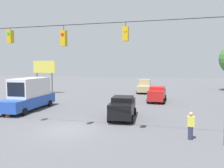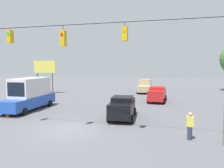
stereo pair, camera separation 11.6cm
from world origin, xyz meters
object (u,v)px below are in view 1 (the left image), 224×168
at_px(traffic_cone_third, 41,104).
at_px(roadside_billboard, 44,69).
at_px(pickup_truck_tan_oncoming_deep, 144,87).
at_px(traffic_cone_second, 27,107).
at_px(pedestrian, 191,126).
at_px(sedan_black_crossing_near, 123,107).
at_px(box_truck_blue_parked_shoulder, 29,94).
at_px(traffic_cone_nearest, 8,113).
at_px(overhead_signal_span, 64,60).
at_px(sedan_red_oncoming_far, 157,94).

relative_size(traffic_cone_third, roadside_billboard, 0.12).
relative_size(pickup_truck_tan_oncoming_deep, roadside_billboard, 1.03).
xyz_separation_m(traffic_cone_second, pedestrian, (-14.54, 4.75, 0.51)).
height_order(sedan_black_crossing_near, traffic_cone_second, sedan_black_crossing_near).
height_order(pickup_truck_tan_oncoming_deep, pedestrian, pickup_truck_tan_oncoming_deep).
xyz_separation_m(sedan_black_crossing_near, roadside_billboard, (15.37, -13.03, 2.82)).
height_order(box_truck_blue_parked_shoulder, roadside_billboard, roadside_billboard).
relative_size(pickup_truck_tan_oncoming_deep, sedan_black_crossing_near, 1.17).
bearing_deg(pedestrian, traffic_cone_nearest, -8.24).
relative_size(overhead_signal_span, pickup_truck_tan_oncoming_deep, 3.64).
relative_size(box_truck_blue_parked_shoulder, roadside_billboard, 1.37).
xyz_separation_m(overhead_signal_span, pedestrian, (-7.82, -0.52, -3.88)).
relative_size(box_truck_blue_parked_shoulder, sedan_red_oncoming_far, 1.53).
bearing_deg(overhead_signal_span, box_truck_blue_parked_shoulder, -40.36).
height_order(pickup_truck_tan_oncoming_deep, roadside_billboard, roadside_billboard).
height_order(traffic_cone_third, roadside_billboard, roadside_billboard).
distance_m(pickup_truck_tan_oncoming_deep, sedan_black_crossing_near, 18.06).
height_order(overhead_signal_span, traffic_cone_second, overhead_signal_span).
distance_m(sedan_black_crossing_near, traffic_cone_second, 9.65).
bearing_deg(box_truck_blue_parked_shoulder, traffic_cone_second, 101.31).
relative_size(sedan_red_oncoming_far, sedan_black_crossing_near, 1.01).
xyz_separation_m(box_truck_blue_parked_shoulder, roadside_billboard, (5.66, -11.80, 2.24)).
height_order(box_truck_blue_parked_shoulder, traffic_cone_nearest, box_truck_blue_parked_shoulder).
relative_size(sedan_black_crossing_near, traffic_cone_nearest, 7.41).
xyz_separation_m(sedan_black_crossing_near, pedestrian, (-4.94, 4.06, -0.13)).
xyz_separation_m(pickup_truck_tan_oncoming_deep, sedan_black_crossing_near, (-0.25, 18.06, -0.02)).
bearing_deg(traffic_cone_third, box_truck_blue_parked_shoulder, 86.67).
distance_m(overhead_signal_span, traffic_cone_nearest, 8.44).
distance_m(traffic_cone_nearest, roadside_billboard, 16.43).
xyz_separation_m(sedan_red_oncoming_far, pedestrian, (-2.69, 13.44, -0.15)).
bearing_deg(pedestrian, overhead_signal_span, 3.79).
xyz_separation_m(sedan_red_oncoming_far, pickup_truck_tan_oncoming_deep, (2.50, -8.68, 0.01)).
bearing_deg(traffic_cone_second, overhead_signal_span, 141.90).
xyz_separation_m(sedan_red_oncoming_far, traffic_cone_third, (11.86, 6.39, -0.66)).
distance_m(overhead_signal_span, traffic_cone_second, 9.60).
distance_m(pickup_truck_tan_oncoming_deep, traffic_cone_nearest, 22.10).
xyz_separation_m(overhead_signal_span, roadside_billboard, (12.49, -17.60, -0.92)).
bearing_deg(sedan_black_crossing_near, pickup_truck_tan_oncoming_deep, -89.20).
bearing_deg(traffic_cone_second, roadside_billboard, -64.96).
height_order(traffic_cone_nearest, roadside_billboard, roadside_billboard).
height_order(sedan_red_oncoming_far, traffic_cone_second, sedan_red_oncoming_far).
bearing_deg(pickup_truck_tan_oncoming_deep, traffic_cone_third, 58.16).
bearing_deg(pedestrian, pickup_truck_tan_oncoming_deep, -76.80).
relative_size(box_truck_blue_parked_shoulder, pickup_truck_tan_oncoming_deep, 1.33).
distance_m(overhead_signal_span, traffic_cone_third, 11.04).
height_order(overhead_signal_span, traffic_cone_third, overhead_signal_span).
bearing_deg(roadside_billboard, traffic_cone_nearest, 111.08).
height_order(overhead_signal_span, roadside_billboard, overhead_signal_span).
bearing_deg(overhead_signal_span, pedestrian, -176.21).
bearing_deg(traffic_cone_nearest, traffic_cone_third, -89.83).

